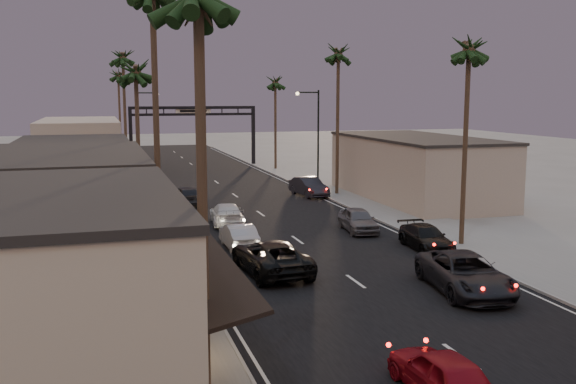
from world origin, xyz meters
TOP-DOWN VIEW (x-y plane):
  - ground at (0.00, 40.00)m, footprint 200.00×200.00m
  - road at (0.00, 45.00)m, footprint 14.00×120.00m
  - sidewalk_left at (-9.50, 52.00)m, footprint 5.00×92.00m
  - sidewalk_right at (9.50, 52.00)m, footprint 5.00×92.00m
  - storefront_near at (-13.00, 12.00)m, footprint 8.00×12.00m
  - storefront_mid at (-13.00, 26.00)m, footprint 8.00×14.00m
  - storefront_far at (-13.00, 42.00)m, footprint 8.00×16.00m
  - storefront_dist at (-13.00, 65.00)m, footprint 8.00×20.00m
  - building_right at (14.00, 40.00)m, footprint 8.00×18.00m
  - arch at (0.00, 70.00)m, footprint 15.20×0.40m
  - streetlight_right at (6.92, 45.00)m, footprint 2.13×0.30m
  - streetlight_left at (-6.92, 58.00)m, footprint 2.13×0.30m
  - palm_lc at (-8.60, 36.00)m, footprint 3.20×3.20m
  - palm_ld at (-8.60, 55.00)m, footprint 3.20×3.20m
  - palm_ra at (8.60, 24.00)m, footprint 3.20×3.20m
  - palm_rb at (8.60, 44.00)m, footprint 3.20×3.20m
  - palm_rc at (8.60, 64.00)m, footprint 3.20×3.20m
  - palm_far at (-8.30, 78.00)m, footprint 3.20×3.20m
  - oncoming_red at (-2.07, 7.66)m, footprint 1.81×4.22m
  - oncoming_pickup at (-3.38, 21.51)m, footprint 3.11×6.07m
  - oncoming_silver at (-3.79, 27.01)m, footprint 1.53×4.29m
  - oncoming_white at (-3.14, 33.81)m, footprint 2.46×5.11m
  - oncoming_dgrey at (-4.62, 42.49)m, footprint 2.16×4.57m
  - curbside_near at (3.98, 16.19)m, footprint 3.57×6.33m
  - curbside_black at (6.20, 23.76)m, footprint 2.13×4.69m
  - curbside_grey at (4.41, 29.26)m, footprint 2.21×4.56m
  - curbside_far at (5.99, 43.90)m, footprint 2.30×5.06m

SIDE VIEW (x-z plane):
  - ground at x=0.00m, z-range 0.00..0.00m
  - road at x=0.00m, z-range -0.01..0.01m
  - sidewalk_left at x=-9.50m, z-range 0.00..0.12m
  - sidewalk_right at x=9.50m, z-range 0.00..0.12m
  - curbside_black at x=6.20m, z-range 0.00..1.33m
  - oncoming_silver at x=-3.79m, z-range 0.00..1.41m
  - oncoming_red at x=-2.07m, z-range 0.00..1.42m
  - oncoming_white at x=-3.14m, z-range 0.00..1.44m
  - curbside_grey at x=4.41m, z-range 0.00..1.50m
  - oncoming_dgrey at x=-4.62m, z-range 0.00..1.51m
  - curbside_far at x=5.99m, z-range 0.00..1.61m
  - oncoming_pickup at x=-3.38m, z-range 0.00..1.64m
  - curbside_near at x=3.98m, z-range 0.00..1.67m
  - storefront_far at x=-13.00m, z-range 0.00..5.00m
  - building_right at x=14.00m, z-range 0.00..5.00m
  - storefront_near at x=-13.00m, z-range 0.00..5.50m
  - storefront_mid at x=-13.00m, z-range 0.00..5.50m
  - storefront_dist at x=-13.00m, z-range 0.00..6.00m
  - streetlight_right at x=6.92m, z-range 0.83..9.83m
  - streetlight_left at x=-6.92m, z-range 0.83..9.83m
  - arch at x=0.00m, z-range 1.90..9.17m
  - palm_lc at x=-8.60m, z-range 4.37..16.57m
  - palm_rc at x=8.60m, z-range 4.37..16.57m
  - palm_ra at x=8.60m, z-range 4.84..18.04m
  - palm_far at x=-8.30m, z-range 4.84..18.04m
  - palm_ld at x=-8.60m, z-range 5.32..19.52m
  - palm_rb at x=8.60m, z-range 5.32..19.52m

